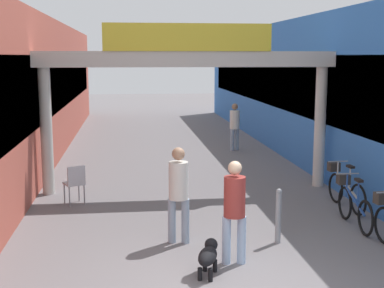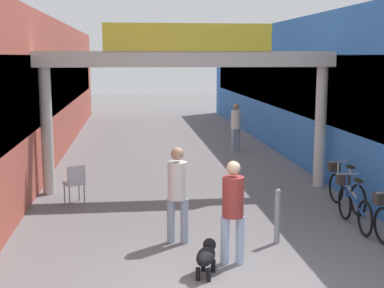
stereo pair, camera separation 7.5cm
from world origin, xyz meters
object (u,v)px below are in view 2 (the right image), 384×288
(pedestrian_carrying_crate, at_px, (236,124))
(bicycle_silver_third, at_px, (344,188))
(pedestrian_with_dog, at_px, (233,206))
(bollard_post_metal, at_px, (277,216))
(bicycle_blue_second, at_px, (352,204))
(cafe_chair_aluminium_nearer, at_px, (75,181))
(pedestrian_companion, at_px, (177,189))
(dog_on_leash, at_px, (207,255))

(pedestrian_carrying_crate, bearing_deg, bicycle_silver_third, -82.52)
(pedestrian_carrying_crate, xyz_separation_m, bicycle_silver_third, (0.96, -7.31, -0.50))
(pedestrian_with_dog, bearing_deg, bollard_post_metal, 41.25)
(pedestrian_carrying_crate, xyz_separation_m, bicycle_blue_second, (0.62, -8.53, -0.50))
(pedestrian_carrying_crate, xyz_separation_m, bollard_post_metal, (-1.09, -9.32, -0.44))
(pedestrian_with_dog, relative_size, cafe_chair_aluminium_nearer, 1.87)
(pedestrian_with_dog, distance_m, pedestrian_companion, 1.32)
(dog_on_leash, height_order, bicycle_silver_third, bicycle_silver_third)
(dog_on_leash, height_order, bollard_post_metal, bollard_post_metal)
(dog_on_leash, xyz_separation_m, bicycle_silver_third, (3.49, 3.26, 0.13))
(pedestrian_carrying_crate, distance_m, bollard_post_metal, 9.40)
(pedestrian_with_dog, distance_m, cafe_chair_aluminium_nearer, 4.72)
(pedestrian_carrying_crate, relative_size, bicycle_blue_second, 0.97)
(bicycle_blue_second, xyz_separation_m, bicycle_silver_third, (0.34, 1.22, 0.00))
(pedestrian_companion, bearing_deg, dog_on_leash, -77.98)
(bollard_post_metal, distance_m, cafe_chair_aluminium_nearer, 4.78)
(pedestrian_with_dog, height_order, dog_on_leash, pedestrian_with_dog)
(pedestrian_with_dog, bearing_deg, pedestrian_carrying_crate, 78.57)
(bicycle_blue_second, height_order, bollard_post_metal, bollard_post_metal)
(bicycle_blue_second, distance_m, cafe_chair_aluminium_nearer, 5.90)
(pedestrian_companion, distance_m, bicycle_blue_second, 3.55)
(dog_on_leash, relative_size, bicycle_blue_second, 0.42)
(dog_on_leash, relative_size, bicycle_silver_third, 0.42)
(pedestrian_companion, distance_m, cafe_chair_aluminium_nearer, 3.42)
(pedestrian_companion, height_order, dog_on_leash, pedestrian_companion)
(pedestrian_carrying_crate, bearing_deg, pedestrian_with_dog, -101.43)
(dog_on_leash, bearing_deg, bicycle_blue_second, 32.87)
(bicycle_blue_second, xyz_separation_m, cafe_chair_aluminium_nearer, (-5.50, 2.13, 0.10))
(dog_on_leash, bearing_deg, bicycle_silver_third, 43.06)
(cafe_chair_aluminium_nearer, bearing_deg, pedestrian_carrying_crate, 52.70)
(pedestrian_carrying_crate, xyz_separation_m, cafe_chair_aluminium_nearer, (-4.88, -6.40, -0.40))
(bicycle_blue_second, bearing_deg, cafe_chair_aluminium_nearer, 158.86)
(bicycle_silver_third, distance_m, cafe_chair_aluminium_nearer, 5.91)
(pedestrian_with_dog, bearing_deg, dog_on_leash, -139.99)
(pedestrian_carrying_crate, height_order, bicycle_silver_third, pedestrian_carrying_crate)
(bollard_post_metal, bearing_deg, bicycle_blue_second, 24.90)
(pedestrian_carrying_crate, relative_size, bollard_post_metal, 1.67)
(pedestrian_with_dog, relative_size, pedestrian_companion, 0.97)
(pedestrian_carrying_crate, bearing_deg, dog_on_leash, -103.45)
(pedestrian_with_dog, distance_m, dog_on_leash, 0.89)
(bollard_post_metal, relative_size, cafe_chair_aluminium_nearer, 1.11)
(pedestrian_carrying_crate, bearing_deg, cafe_chair_aluminium_nearer, -127.30)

